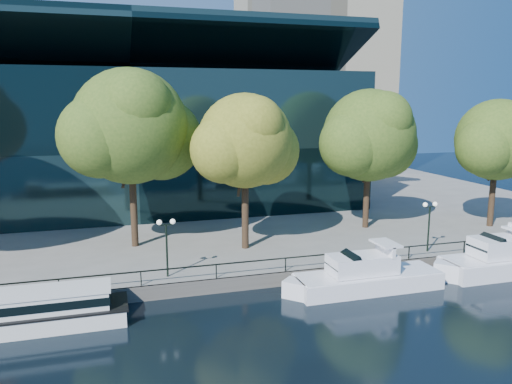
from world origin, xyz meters
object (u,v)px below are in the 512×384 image
object	(u,v)px
cruiser_near	(362,276)
cruiser_far	(501,259)
tree_3	(247,143)
lamp_1	(166,234)
tree_2	(133,129)
tree_4	(371,137)
lamp_2	(430,215)
tour_boat	(6,312)
tree_5	(499,142)

from	to	relation	value
cruiser_near	cruiser_far	size ratio (longest dim) A/B	1.02
tree_3	lamp_1	world-z (taller)	tree_3
tree_2	tree_3	world-z (taller)	tree_2
cruiser_far	lamp_1	xyz separation A→B (m)	(-24.39, 3.79, 2.82)
tree_4	lamp_2	distance (m)	10.09
tour_boat	tree_2	xyz separation A→B (m)	(7.93, 11.80, 9.57)
tree_4	lamp_1	size ratio (longest dim) A/B	3.23
tree_3	cruiser_far	bearing A→B (deg)	-26.89
tree_5	lamp_2	distance (m)	13.32
lamp_2	tree_4	bearing A→B (deg)	95.30
lamp_2	cruiser_far	bearing A→B (deg)	-45.55
tree_5	lamp_1	distance (m)	32.55
tour_boat	tree_4	distance (m)	32.84
cruiser_near	tree_5	world-z (taller)	tree_5
tour_boat	cruiser_near	world-z (taller)	cruiser_near
cruiser_far	lamp_2	size ratio (longest dim) A/B	2.78
tree_2	lamp_2	world-z (taller)	tree_2
tour_boat	tree_2	bearing A→B (deg)	56.11
tree_4	tree_2	bearing A→B (deg)	-179.37
tree_2	tree_4	size ratio (longest dim) A/B	1.12
tree_4	tree_5	xyz separation A→B (m)	(11.78, -2.93, -0.43)
tree_3	tree_5	world-z (taller)	tree_3
lamp_1	tree_2	bearing A→B (deg)	100.78
tour_boat	tree_2	size ratio (longest dim) A/B	0.95
cruiser_near	tree_2	world-z (taller)	tree_2
cruiser_near	lamp_1	size ratio (longest dim) A/B	2.82
cruiser_far	tree_2	xyz separation A→B (m)	(-25.94, 11.93, 9.53)
tour_boat	tree_3	world-z (taller)	tree_3
tour_boat	cruiser_far	world-z (taller)	cruiser_far
tree_3	lamp_1	bearing A→B (deg)	-144.69
tree_2	tree_5	world-z (taller)	tree_2
tree_4	lamp_2	bearing A→B (deg)	-84.70
tree_5	lamp_1	world-z (taller)	tree_5
cruiser_far	tree_3	bearing A→B (deg)	153.11
cruiser_near	tree_3	distance (m)	13.59
tour_boat	tree_3	bearing A→B (deg)	27.66
tree_3	lamp_1	xyz separation A→B (m)	(-7.06, -5.00, -5.63)
tour_boat	lamp_1	bearing A→B (deg)	21.16
cruiser_far	lamp_1	size ratio (longest dim) A/B	2.78
cruiser_near	tree_3	world-z (taller)	tree_3
lamp_1	cruiser_far	bearing A→B (deg)	-8.84
lamp_1	tree_5	bearing A→B (deg)	9.75
tour_boat	lamp_1	size ratio (longest dim) A/B	3.43
tour_boat	lamp_2	distance (m)	30.50
tree_2	tree_3	xyz separation A→B (m)	(8.61, -3.14, -1.08)
tree_3	lamp_1	size ratio (longest dim) A/B	3.11
tree_3	tree_4	size ratio (longest dim) A/B	0.96
tree_4	lamp_1	bearing A→B (deg)	-157.18
tour_boat	lamp_2	xyz separation A→B (m)	(30.14, 3.67, 2.87)
lamp_1	lamp_2	world-z (taller)	same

